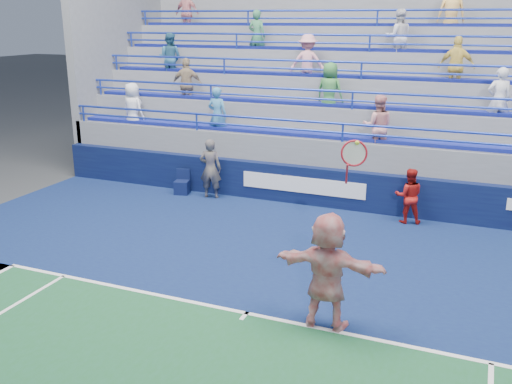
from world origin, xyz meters
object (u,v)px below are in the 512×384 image
at_px(judge_chair, 182,186).
at_px(tennis_player, 327,271).
at_px(ball_girl, 409,196).
at_px(line_judge, 210,169).

relative_size(judge_chair, tennis_player, 0.22).
bearing_deg(ball_girl, tennis_player, 71.81).
relative_size(tennis_player, ball_girl, 2.27).
bearing_deg(judge_chair, ball_girl, -0.05).
xyz_separation_m(judge_chair, tennis_player, (6.11, -5.86, 0.80)).
height_order(judge_chair, line_judge, line_judge).
xyz_separation_m(judge_chair, ball_girl, (6.66, -0.01, 0.49)).
height_order(tennis_player, line_judge, tennis_player).
relative_size(judge_chair, ball_girl, 0.51).
height_order(judge_chair, tennis_player, tennis_player).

